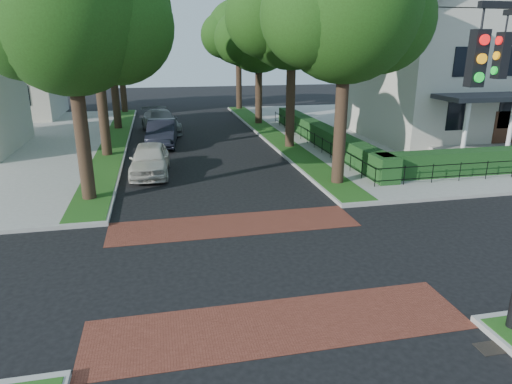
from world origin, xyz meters
The scene contains 21 objects.
ground centered at (0.00, 0.00, 0.00)m, with size 120.00×120.00×0.00m, color black.
sidewalk_ne centered at (19.50, 19.00, 0.07)m, with size 30.00×30.00×0.15m, color gray.
crosswalk_far centered at (0.00, 3.20, 0.01)m, with size 9.00×2.20×0.01m, color maroon.
crosswalk_near centered at (0.00, -3.20, 0.01)m, with size 9.00×2.20×0.01m, color maroon.
storm_drain centered at (4.30, -5.00, 0.01)m, with size 0.65×0.45×0.01m, color black.
grass_strip_ne centered at (5.40, 19.10, 0.16)m, with size 1.60×29.80×0.02m, color #1F4A15.
grass_strip_nw centered at (-5.40, 19.10, 0.16)m, with size 1.60×29.80×0.02m, color #1F4A15.
tree_right_near centered at (5.60, 7.24, 7.63)m, with size 7.75×6.67×10.66m.
tree_right_mid centered at (5.61, 15.25, 7.99)m, with size 8.25×7.09×11.22m.
tree_right_far centered at (5.60, 24.22, 6.91)m, with size 7.25×6.23×9.74m.
tree_right_back centered at (5.60, 33.23, 7.27)m, with size 7.50×6.45×10.20m.
tree_left_near centered at (-5.40, 7.23, 7.27)m, with size 7.50×6.45×10.20m.
tree_left_mid centered at (-5.39, 15.24, 8.34)m, with size 8.00×6.88×11.48m.
tree_left_far centered at (-5.40, 24.22, 7.12)m, with size 7.00×6.02×9.86m.
tree_left_back centered at (-5.40, 33.24, 7.41)m, with size 7.75×6.66×10.44m.
hedge_main_road centered at (7.70, 15.00, 0.75)m, with size 1.00×18.00×1.20m, color #153E19.
fence_main_road centered at (6.90, 15.00, 0.60)m, with size 0.06×18.00×0.90m, color black, non-canonical shape.
house_victorian centered at (17.51, 15.92, 6.02)m, with size 13.00×13.05×12.48m.
parked_car_front centered at (-3.02, 10.73, 0.79)m, with size 1.86×4.63×1.58m, color beige.
parked_car_middle centered at (-2.30, 17.62, 0.82)m, with size 1.73×4.97×1.64m, color black.
parked_car_rear centered at (-2.30, 22.32, 0.81)m, with size 2.28×5.61×1.63m, color slate.
Camera 1 is at (-2.48, -12.10, 6.31)m, focal length 32.00 mm.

